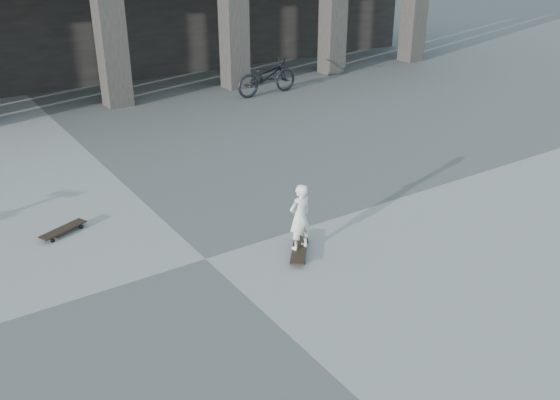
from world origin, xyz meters
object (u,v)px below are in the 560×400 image
child (300,217)px  bicycle (267,76)px  longboard (299,249)px  skateboard_spare (63,230)px

child → bicycle: 9.09m
longboard → skateboard_spare: skateboard_spare is taller
child → longboard: bearing=84.5°
bicycle → child: bearing=146.6°
skateboard_spare → child: child is taller
child → bicycle: bearing=-125.1°
longboard → skateboard_spare: 3.63m
longboard → bicycle: size_ratio=0.42×
skateboard_spare → child: (2.65, -2.48, 0.51)m
skateboard_spare → child: 3.67m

